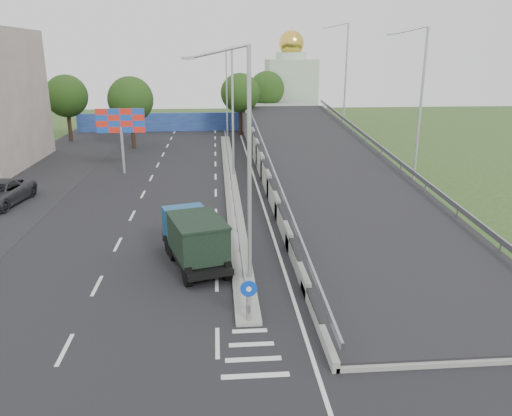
{
  "coord_description": "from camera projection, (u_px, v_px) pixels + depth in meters",
  "views": [
    {
      "loc": [
        -1.07,
        -14.57,
        9.89
      ],
      "look_at": [
        0.9,
        10.05,
        2.2
      ],
      "focal_mm": 35.0,
      "sensor_mm": 36.0,
      "label": 1
    }
  ],
  "objects": [
    {
      "name": "dump_truck",
      "position": [
        194.0,
        237.0,
        24.06
      ],
      "size": [
        3.63,
        6.12,
        2.54
      ],
      "rotation": [
        0.0,
        0.0,
        0.29
      ],
      "color": "black",
      "rests_on": "ground"
    },
    {
      "name": "lamp_post_mid",
      "position": [
        230.0,
        106.0,
        39.92
      ],
      "size": [
        2.74,
        0.18,
        10.08
      ],
      "color": "#B2B5B7",
      "rests_on": "median"
    },
    {
      "name": "road_surface",
      "position": [
        191.0,
        197.0,
        35.7
      ],
      "size": [
        26.0,
        90.0,
        0.04
      ],
      "primitive_type": "cube",
      "color": "black",
      "rests_on": "ground"
    },
    {
      "name": "median_guardrail",
      "position": [
        231.0,
        174.0,
        39.51
      ],
      "size": [
        0.09,
        44.0,
        0.71
      ],
      "color": "gray",
      "rests_on": "median"
    },
    {
      "name": "lamp_post_far",
      "position": [
        225.0,
        89.0,
        58.95
      ],
      "size": [
        2.74,
        0.18,
        10.08
      ],
      "color": "#B2B5B7",
      "rests_on": "median"
    },
    {
      "name": "median",
      "position": [
        231.0,
        182.0,
        39.7
      ],
      "size": [
        1.0,
        44.0,
        0.2
      ],
      "primitive_type": "cube",
      "color": "gray",
      "rests_on": "ground"
    },
    {
      "name": "lamp_post_near",
      "position": [
        245.0,
        155.0,
        20.88
      ],
      "size": [
        2.74,
        0.18,
        10.08
      ],
      "color": "#B2B5B7",
      "rests_on": "median"
    },
    {
      "name": "billboard",
      "position": [
        121.0,
        124.0,
        41.61
      ],
      "size": [
        4.0,
        0.24,
        5.5
      ],
      "color": "#B2B5B7",
      "rests_on": "ground"
    },
    {
      "name": "overpass_ramp",
      "position": [
        324.0,
        160.0,
        39.78
      ],
      "size": [
        10.0,
        50.0,
        3.5
      ],
      "color": "gray",
      "rests_on": "ground"
    },
    {
      "name": "blue_wall",
      "position": [
        194.0,
        122.0,
        65.72
      ],
      "size": [
        30.0,
        0.5,
        2.4
      ],
      "primitive_type": "cube",
      "color": "navy",
      "rests_on": "ground"
    },
    {
      "name": "tree_left_far",
      "position": [
        66.0,
        96.0,
        56.8
      ],
      "size": [
        4.8,
        4.8,
        7.6
      ],
      "color": "black",
      "rests_on": "ground"
    },
    {
      "name": "sign_bollard",
      "position": [
        249.0,
        301.0,
        18.65
      ],
      "size": [
        0.64,
        0.23,
        1.67
      ],
      "color": "black",
      "rests_on": "median"
    },
    {
      "name": "tree_left_mid",
      "position": [
        131.0,
        100.0,
        52.66
      ],
      "size": [
        4.8,
        4.8,
        7.6
      ],
      "color": "black",
      "rests_on": "ground"
    },
    {
      "name": "church",
      "position": [
        291.0,
        86.0,
        73.18
      ],
      "size": [
        7.0,
        7.0,
        13.8
      ],
      "color": "#B2CCAD",
      "rests_on": "ground"
    },
    {
      "name": "tree_median_far",
      "position": [
        240.0,
        93.0,
        61.18
      ],
      "size": [
        4.8,
        4.8,
        7.6
      ],
      "color": "black",
      "rests_on": "ground"
    },
    {
      "name": "parking_strip",
      "position": [
        3.0,
        202.0,
        34.7
      ],
      "size": [
        8.0,
        90.0,
        0.05
      ],
      "primitive_type": "cube",
      "color": "black",
      "rests_on": "ground"
    },
    {
      "name": "ground",
      "position": [
        253.0,
        358.0,
        16.89
      ],
      "size": [
        160.0,
        160.0,
        0.0
      ],
      "primitive_type": "plane",
      "color": "#2D4C1E",
      "rests_on": "ground"
    },
    {
      "name": "tree_ramp_far",
      "position": [
        267.0,
        89.0,
        68.15
      ],
      "size": [
        4.8,
        4.8,
        7.6
      ],
      "color": "black",
      "rests_on": "ground"
    }
  ]
}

